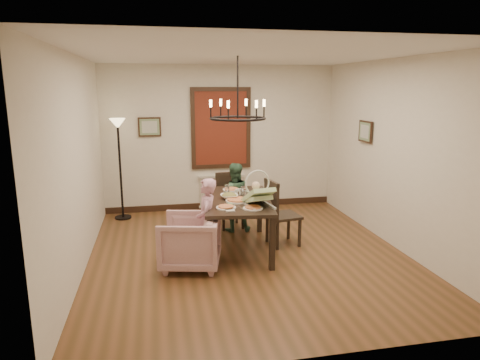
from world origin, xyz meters
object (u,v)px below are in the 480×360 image
object	(u,v)px
seated_man	(234,203)
chair_right	(284,212)
drinking_glass	(246,194)
armchair	(190,241)
floor_lamp	(120,171)
dining_table	(238,205)
elderly_woman	(207,228)
chair_far	(230,201)
baby_bouncer	(258,194)

from	to	relation	value
seated_man	chair_right	bearing A→B (deg)	132.15
drinking_glass	seated_man	bearing A→B (deg)	91.06
armchair	drinking_glass	bearing A→B (deg)	132.62
drinking_glass	floor_lamp	xyz separation A→B (m)	(-1.91, 1.93, 0.05)
dining_table	seated_man	world-z (taller)	seated_man
dining_table	armchair	xyz separation A→B (m)	(-0.75, -0.50, -0.34)
dining_table	elderly_woman	size ratio (longest dim) A/B	1.80
elderly_woman	drinking_glass	world-z (taller)	elderly_woman
chair_far	drinking_glass	size ratio (longest dim) A/B	6.85
drinking_glass	baby_bouncer	bearing A→B (deg)	-79.24
baby_bouncer	floor_lamp	bearing A→B (deg)	120.66
dining_table	seated_man	bearing A→B (deg)	90.81
drinking_glass	floor_lamp	distance (m)	2.72
dining_table	seated_man	xyz separation A→B (m)	(0.10, 0.86, -0.21)
elderly_woman	seated_man	size ratio (longest dim) A/B	1.02
elderly_woman	seated_man	bearing A→B (deg)	166.16
chair_right	floor_lamp	world-z (taller)	floor_lamp
chair_far	chair_right	world-z (taller)	chair_right
dining_table	drinking_glass	bearing A→B (deg)	7.55
armchair	seated_man	world-z (taller)	seated_man
chair_far	armchair	distance (m)	1.76
chair_right	floor_lamp	distance (m)	3.15
seated_man	elderly_woman	bearing A→B (deg)	67.69
seated_man	drinking_glass	bearing A→B (deg)	94.85
dining_table	chair_right	size ratio (longest dim) A/B	1.72
floor_lamp	dining_table	bearing A→B (deg)	-47.15
dining_table	chair_far	world-z (taller)	chair_far
chair_right	elderly_woman	xyz separation A→B (m)	(-1.24, -0.47, -0.02)
floor_lamp	drinking_glass	bearing A→B (deg)	-45.31
dining_table	chair_far	distance (m)	1.08
chair_far	chair_right	bearing A→B (deg)	-62.89
baby_bouncer	seated_man	bearing A→B (deg)	84.80
chair_right	seated_man	world-z (taller)	chair_right
seated_man	floor_lamp	xyz separation A→B (m)	(-1.90, 1.08, 0.42)
elderly_woman	seated_man	distance (m)	1.40
chair_far	baby_bouncer	bearing A→B (deg)	-91.57
drinking_glass	floor_lamp	world-z (taller)	floor_lamp
baby_bouncer	chair_right	bearing A→B (deg)	34.02
chair_right	baby_bouncer	bearing A→B (deg)	124.35
elderly_woman	floor_lamp	xyz separation A→B (m)	(-1.28, 2.33, 0.41)
dining_table	armchair	size ratio (longest dim) A/B	2.25
chair_far	elderly_woman	size ratio (longest dim) A/B	0.96
chair_far	seated_man	size ratio (longest dim) A/B	0.98
elderly_woman	baby_bouncer	size ratio (longest dim) A/B	1.88
dining_table	elderly_woman	distance (m)	0.68
chair_right	seated_man	xyz separation A→B (m)	(-0.62, 0.78, -0.04)
armchair	seated_man	xyz separation A→B (m)	(0.86, 1.35, 0.12)
floor_lamp	seated_man	bearing A→B (deg)	-29.60
chair_far	baby_bouncer	xyz separation A→B (m)	(0.13, -1.48, 0.48)
armchair	floor_lamp	xyz separation A→B (m)	(-1.04, 2.43, 0.54)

